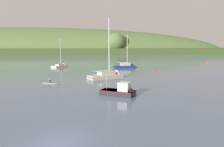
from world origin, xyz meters
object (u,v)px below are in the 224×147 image
at_px(sailboat_midwater_white, 61,67).
at_px(mooring_buoy_foreground, 156,70).
at_px(canoe_with_paddler, 50,83).
at_px(mooring_buoy_midchannel, 207,63).
at_px(sailboat_outer_reach, 127,67).
at_px(sailboat_far_left, 110,76).
at_px(fishing_boat_moored, 121,93).

bearing_deg(sailboat_midwater_white, mooring_buoy_foreground, -80.81).
distance_m(canoe_with_paddler, mooring_buoy_midchannel, 69.99).
bearing_deg(sailboat_outer_reach, mooring_buoy_foreground, -60.16).
distance_m(sailboat_far_left, fishing_boat_moored, 16.58).
distance_m(sailboat_outer_reach, canoe_with_paddler, 32.62).
height_order(sailboat_outer_reach, canoe_with_paddler, sailboat_outer_reach).
bearing_deg(sailboat_midwater_white, sailboat_outer_reach, -69.24).
relative_size(sailboat_outer_reach, fishing_boat_moored, 2.09).
distance_m(sailboat_far_left, sailboat_outer_reach, 21.78).
xyz_separation_m(fishing_boat_moored, canoe_with_paddler, (-11.21, 10.36, -0.27)).
height_order(sailboat_midwater_white, mooring_buoy_midchannel, sailboat_midwater_white).
bearing_deg(sailboat_far_left, mooring_buoy_foreground, 16.94).
bearing_deg(mooring_buoy_midchannel, canoe_with_paddler, -141.01).
xyz_separation_m(sailboat_midwater_white, canoe_with_paddler, (1.75, -31.83, -0.02)).
xyz_separation_m(mooring_buoy_foreground, mooring_buoy_midchannel, (29.12, 25.17, -0.00)).
bearing_deg(canoe_with_paddler, sailboat_far_left, 50.06).
xyz_separation_m(sailboat_outer_reach, mooring_buoy_foreground, (6.55, -7.84, -0.28)).
bearing_deg(sailboat_outer_reach, mooring_buoy_midchannel, 15.86).
distance_m(sailboat_midwater_white, sailboat_far_left, 28.77).
relative_size(sailboat_midwater_white, mooring_buoy_foreground, 17.80).
xyz_separation_m(canoe_with_paddler, mooring_buoy_midchannel, (54.40, 44.03, -0.10)).
distance_m(fishing_boat_moored, mooring_buoy_foreground, 32.44).
distance_m(sailboat_midwater_white, sailboat_outer_reach, 21.11).
height_order(canoe_with_paddler, mooring_buoy_midchannel, canoe_with_paddler).
height_order(sailboat_midwater_white, sailboat_far_left, sailboat_far_left).
bearing_deg(sailboat_far_left, canoe_with_paddler, -176.55).
bearing_deg(fishing_boat_moored, canoe_with_paddler, 168.81).
distance_m(mooring_buoy_foreground, mooring_buoy_midchannel, 38.49).
relative_size(fishing_boat_moored, mooring_buoy_midchannel, 6.55).
xyz_separation_m(sailboat_far_left, canoe_with_paddler, (-11.34, -6.22, -0.22)).
bearing_deg(canoe_with_paddler, fishing_boat_moored, -21.40).
bearing_deg(sailboat_far_left, sailboat_outer_reach, 44.89).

